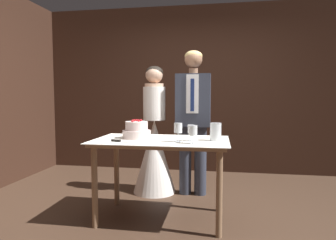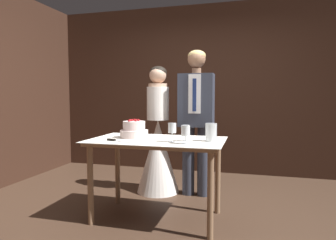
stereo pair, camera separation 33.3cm
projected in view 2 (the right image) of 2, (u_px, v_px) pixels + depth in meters
ground_plane at (174, 220)px, 2.96m from camera, size 40.00×40.00×0.00m
wall_back at (206, 89)px, 4.86m from camera, size 5.22×0.12×2.68m
cake_table at (157, 149)px, 2.96m from camera, size 1.32×0.79×0.80m
tiered_cake at (134, 130)px, 3.07m from camera, size 0.29×0.29×0.19m
cake_knife at (117, 141)px, 2.82m from camera, size 0.38×0.13×0.02m
wine_glass_near at (186, 130)px, 2.84m from camera, size 0.07×0.07×0.15m
wine_glass_middle at (172, 129)px, 2.78m from camera, size 0.08×0.08×0.18m
wine_glass_far at (186, 131)px, 2.66m from camera, size 0.08×0.08×0.17m
hurricane_candle at (211, 133)px, 2.82m from camera, size 0.11×0.11×0.17m
bride at (158, 146)px, 3.83m from camera, size 0.54×0.54×1.61m
groom at (196, 114)px, 3.67m from camera, size 0.42×0.25×1.79m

